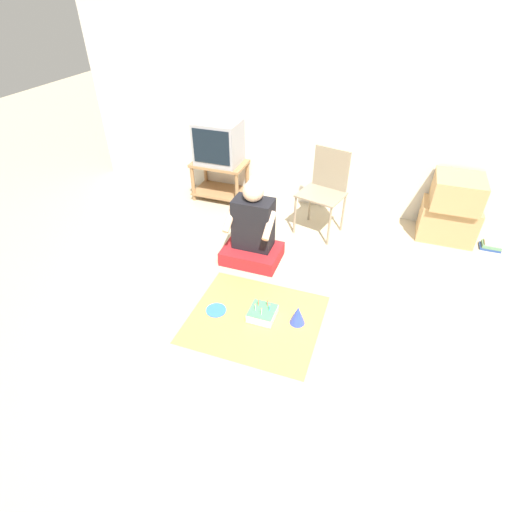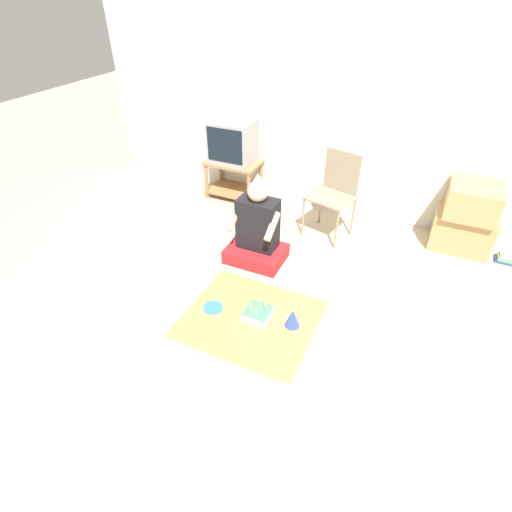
# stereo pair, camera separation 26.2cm
# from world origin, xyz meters

# --- Properties ---
(ground_plane) EXTENTS (16.00, 16.00, 0.00)m
(ground_plane) POSITION_xyz_m (0.00, 0.00, 0.00)
(ground_plane) COLOR tan
(wall_back) EXTENTS (6.40, 0.06, 2.55)m
(wall_back) POSITION_xyz_m (0.00, 1.98, 1.27)
(wall_back) COLOR beige
(wall_back) RESTS_ON ground_plane
(tv_stand) EXTENTS (0.64, 0.42, 0.47)m
(tv_stand) POSITION_xyz_m (-1.43, 1.74, 0.28)
(tv_stand) COLOR #997047
(tv_stand) RESTS_ON ground_plane
(tv) EXTENTS (0.50, 0.41, 0.49)m
(tv) POSITION_xyz_m (-1.43, 1.75, 0.71)
(tv) COLOR #99999E
(tv) RESTS_ON tv_stand
(folding_chair) EXTENTS (0.53, 0.48, 0.89)m
(folding_chair) POSITION_xyz_m (-0.08, 1.44, 0.52)
(folding_chair) COLOR gray
(folding_chair) RESTS_ON ground_plane
(cardboard_box_stack) EXTENTS (0.57, 0.46, 0.70)m
(cardboard_box_stack) POSITION_xyz_m (1.21, 1.69, 0.35)
(cardboard_box_stack) COLOR tan
(cardboard_box_stack) RESTS_ON ground_plane
(book_pile) EXTENTS (0.20, 0.14, 0.08)m
(book_pile) POSITION_xyz_m (1.67, 1.63, 0.04)
(book_pile) COLOR #284793
(book_pile) RESTS_ON ground_plane
(person_seated) EXTENTS (0.55, 0.42, 0.91)m
(person_seated) POSITION_xyz_m (-0.60, 0.64, 0.31)
(person_seated) COLOR red
(person_seated) RESTS_ON ground_plane
(party_cloth) EXTENTS (1.07, 0.94, 0.01)m
(party_cloth) POSITION_xyz_m (-0.29, -0.16, 0.00)
(party_cloth) COLOR #EFA84C
(party_cloth) RESTS_ON ground_plane
(birthday_cake) EXTENTS (0.22, 0.22, 0.15)m
(birthday_cake) POSITION_xyz_m (-0.24, -0.12, 0.05)
(birthday_cake) COLOR white
(birthday_cake) RESTS_ON party_cloth
(party_hat_blue) EXTENTS (0.13, 0.13, 0.17)m
(party_hat_blue) POSITION_xyz_m (0.05, -0.08, 0.09)
(party_hat_blue) COLOR blue
(party_hat_blue) RESTS_ON party_cloth
(paper_plate) EXTENTS (0.17, 0.17, 0.01)m
(paper_plate) POSITION_xyz_m (-0.63, -0.18, 0.01)
(paper_plate) COLOR blue
(paper_plate) RESTS_ON party_cloth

